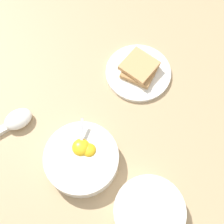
% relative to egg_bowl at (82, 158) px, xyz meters
% --- Properties ---
extents(ground_plane, '(3.00, 3.00, 0.00)m').
position_rel_egg_bowl_xyz_m(ground_plane, '(-0.18, 0.02, -0.02)').
color(ground_plane, tan).
extents(egg_bowl, '(0.18, 0.18, 0.07)m').
position_rel_egg_bowl_xyz_m(egg_bowl, '(0.00, 0.00, 0.00)').
color(egg_bowl, white).
rests_on(egg_bowl, ground_plane).
extents(toast_plate, '(0.18, 0.18, 0.01)m').
position_rel_egg_bowl_xyz_m(toast_plate, '(-0.28, -0.07, -0.02)').
color(toast_plate, white).
rests_on(toast_plate, ground_plane).
extents(toast_sandwich, '(0.10, 0.10, 0.03)m').
position_rel_egg_bowl_xyz_m(toast_sandwich, '(-0.28, -0.07, 0.00)').
color(toast_sandwich, tan).
rests_on(toast_sandwich, toast_plate).
extents(soup_spoon, '(0.16, 0.07, 0.03)m').
position_rel_egg_bowl_xyz_m(soup_spoon, '(0.05, -0.19, -0.01)').
color(soup_spoon, white).
rests_on(soup_spoon, ground_plane).
extents(congee_bowl, '(0.16, 0.16, 0.04)m').
position_rel_egg_bowl_xyz_m(congee_bowl, '(-0.02, 0.19, -0.00)').
color(congee_bowl, white).
rests_on(congee_bowl, ground_plane).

